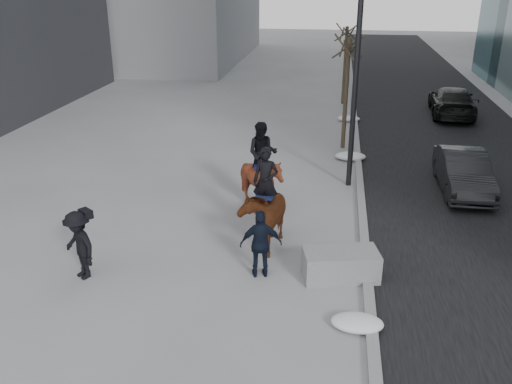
# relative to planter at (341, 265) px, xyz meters

# --- Properties ---
(ground) EXTENTS (120.00, 120.00, 0.00)m
(ground) POSITION_rel_planter_xyz_m (-2.33, 0.39, -0.36)
(ground) COLOR gray
(ground) RESTS_ON ground
(road) EXTENTS (8.00, 90.00, 0.01)m
(road) POSITION_rel_planter_xyz_m (4.67, 10.39, -0.36)
(road) COLOR black
(road) RESTS_ON ground
(curb) EXTENTS (0.25, 90.00, 0.12)m
(curb) POSITION_rel_planter_xyz_m (0.67, 10.39, -0.30)
(curb) COLOR gray
(curb) RESTS_ON ground
(planter) EXTENTS (1.97, 1.28, 0.73)m
(planter) POSITION_rel_planter_xyz_m (0.00, 0.00, 0.00)
(planter) COLOR gray
(planter) RESTS_ON ground
(car_near) EXTENTS (1.46, 4.15, 1.37)m
(car_near) POSITION_rel_planter_xyz_m (4.09, 6.35, 0.32)
(car_near) COLOR black
(car_near) RESTS_ON ground
(car_far) EXTENTS (2.46, 5.26, 1.48)m
(car_far) POSITION_rel_planter_xyz_m (5.63, 17.11, 0.38)
(car_far) COLOR black
(car_far) RESTS_ON ground
(tree_near) EXTENTS (1.20, 1.20, 5.07)m
(tree_near) POSITION_rel_planter_xyz_m (0.07, 10.72, 2.17)
(tree_near) COLOR #36281F
(tree_near) RESTS_ON ground
(tree_far) EXTENTS (1.20, 1.20, 4.69)m
(tree_far) POSITION_rel_planter_xyz_m (0.07, 19.04, 1.98)
(tree_far) COLOR #33281E
(tree_far) RESTS_ON ground
(mounted_left) EXTENTS (1.19, 2.22, 2.76)m
(mounted_left) POSITION_rel_planter_xyz_m (-2.07, 1.46, 0.66)
(mounted_left) COLOR #481D0E
(mounted_left) RESTS_ON ground
(mounted_right) EXTENTS (1.53, 1.71, 2.82)m
(mounted_right) POSITION_rel_planter_xyz_m (-2.47, 3.75, 0.77)
(mounted_right) COLOR #4E1E0F
(mounted_right) RESTS_ON ground
(feeder) EXTENTS (1.10, 0.96, 1.75)m
(feeder) POSITION_rel_planter_xyz_m (-1.95, -0.18, 0.52)
(feeder) COLOR black
(feeder) RESTS_ON ground
(camera_crew) EXTENTS (1.30, 1.20, 1.75)m
(camera_crew) POSITION_rel_planter_xyz_m (-6.29, -0.90, 0.52)
(camera_crew) COLOR black
(camera_crew) RESTS_ON ground
(lamppost) EXTENTS (0.25, 3.42, 9.09)m
(lamppost) POSITION_rel_planter_xyz_m (0.27, 6.03, 4.63)
(lamppost) COLOR black
(lamppost) RESTS_ON ground
(snow_piles) EXTENTS (1.22, 17.86, 0.31)m
(snow_piles) POSITION_rel_planter_xyz_m (0.37, 7.56, -0.22)
(snow_piles) COLOR silver
(snow_piles) RESTS_ON ground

